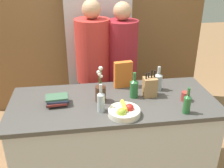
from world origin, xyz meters
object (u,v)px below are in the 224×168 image
at_px(coffee_mug, 185,96).
at_px(bottle_wine, 158,81).
at_px(bottle_water, 134,88).
at_px(person_at_sink, 93,69).
at_px(fruit_bowl, 124,111).
at_px(knife_block, 150,87).
at_px(bottle_oil, 101,101).
at_px(refrigerator, 97,52).
at_px(book_stack, 57,100).
at_px(cereal_box, 123,74).
at_px(flower_vase, 100,91).
at_px(person_in_blue, 121,68).
at_px(bottle_vinegar, 187,103).

relative_size(coffee_mug, bottle_wine, 0.46).
bearing_deg(bottle_water, person_at_sink, 117.10).
distance_m(fruit_bowl, bottle_water, 0.34).
relative_size(knife_block, bottle_oil, 1.03).
relative_size(refrigerator, coffee_mug, 17.33).
relative_size(book_stack, person_at_sink, 0.12).
bearing_deg(book_stack, cereal_box, 23.41).
height_order(refrigerator, flower_vase, refrigerator).
xyz_separation_m(bottle_oil, bottle_wine, (0.60, 0.33, -0.00)).
xyz_separation_m(fruit_bowl, cereal_box, (0.09, 0.54, 0.10)).
distance_m(refrigerator, bottle_oil, 1.44).
height_order(book_stack, bottle_wine, bottle_wine).
xyz_separation_m(coffee_mug, bottle_wine, (-0.18, 0.25, 0.05)).
xyz_separation_m(knife_block, person_at_sink, (-0.48, 0.64, -0.04)).
relative_size(cereal_box, book_stack, 1.30).
bearing_deg(fruit_bowl, person_in_blue, 81.40).
bearing_deg(bottle_vinegar, refrigerator, 111.14).
xyz_separation_m(coffee_mug, person_at_sink, (-0.78, 0.77, 0.01)).
bearing_deg(knife_block, cereal_box, 132.56).
height_order(bottle_wine, person_at_sink, person_at_sink).
height_order(fruit_bowl, cereal_box, cereal_box).
relative_size(coffee_mug, bottle_vinegar, 0.48).
distance_m(flower_vase, cereal_box, 0.37).
relative_size(coffee_mug, person_at_sink, 0.06).
bearing_deg(person_in_blue, knife_block, -51.32).
distance_m(flower_vase, bottle_vinegar, 0.76).
height_order(fruit_bowl, bottle_vinegar, bottle_vinegar).
distance_m(fruit_bowl, book_stack, 0.61).
distance_m(bottle_oil, bottle_wine, 0.68).
bearing_deg(cereal_box, person_at_sink, 123.42).
xyz_separation_m(fruit_bowl, bottle_vinegar, (0.52, -0.04, 0.06)).
distance_m(knife_block, person_in_blue, 0.67).
bearing_deg(bottle_oil, person_in_blue, 69.16).
height_order(refrigerator, fruit_bowl, refrigerator).
xyz_separation_m(flower_vase, cereal_box, (0.26, 0.27, 0.03)).
distance_m(coffee_mug, bottle_vinegar, 0.23).
distance_m(flower_vase, coffee_mug, 0.78).
bearing_deg(knife_block, coffee_mug, -24.32).
height_order(fruit_bowl, bottle_water, bottle_water).
relative_size(flower_vase, bottle_water, 1.36).
bearing_deg(bottle_wine, cereal_box, 160.27).
xyz_separation_m(book_stack, person_at_sink, (0.38, 0.68, 0.01)).
xyz_separation_m(refrigerator, coffee_mug, (0.68, -1.35, -0.01)).
bearing_deg(person_at_sink, bottle_oil, -70.59).
bearing_deg(refrigerator, bottle_wine, -65.75).
bearing_deg(bottle_vinegar, cereal_box, 127.11).
xyz_separation_m(flower_vase, person_in_blue, (0.31, 0.68, -0.07)).
bearing_deg(bottle_water, cereal_box, 104.43).
height_order(book_stack, bottle_vinegar, bottle_vinegar).
xyz_separation_m(bottle_wine, bottle_water, (-0.27, -0.12, 0.00)).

